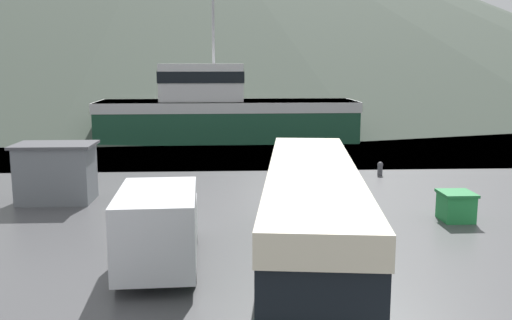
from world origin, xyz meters
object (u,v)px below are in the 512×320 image
at_px(delivery_van, 159,225).
at_px(storage_bin, 456,206).
at_px(small_boat, 63,124).
at_px(fishing_boat, 223,111).
at_px(tour_bus, 312,215).
at_px(dock_kiosk, 56,172).

bearing_deg(delivery_van, storage_bin, 19.95).
relative_size(storage_bin, small_boat, 0.22).
bearing_deg(delivery_van, fishing_boat, 83.90).
xyz_separation_m(tour_bus, fishing_boat, (-2.70, 28.92, 0.51)).
height_order(dock_kiosk, small_boat, dock_kiosk).
xyz_separation_m(fishing_boat, dock_kiosk, (-7.15, -19.57, -1.00)).
height_order(tour_bus, storage_bin, tour_bus).
xyz_separation_m(fishing_boat, small_boat, (-14.76, 8.60, -1.84)).
xyz_separation_m(tour_bus, delivery_van, (-4.41, 0.95, -0.50)).
bearing_deg(delivery_van, small_boat, 107.04).
bearing_deg(small_boat, delivery_van, -21.51).
relative_size(delivery_van, fishing_boat, 0.29).
height_order(fishing_boat, dock_kiosk, fishing_boat).
distance_m(fishing_boat, storage_bin, 25.24).
bearing_deg(small_boat, tour_bus, -16.19).
xyz_separation_m(tour_bus, storage_bin, (6.43, 5.45, -1.21)).
bearing_deg(fishing_boat, small_boat, -121.05).
relative_size(tour_bus, dock_kiosk, 3.75).
height_order(storage_bin, small_boat, storage_bin).
relative_size(fishing_boat, small_boat, 3.20).
relative_size(delivery_van, dock_kiosk, 1.71).
bearing_deg(small_boat, dock_kiosk, -26.03).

